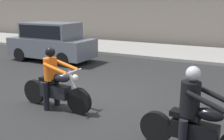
% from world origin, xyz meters
% --- Properties ---
extents(ground_plane, '(80.00, 80.00, 0.00)m').
position_xyz_m(ground_plane, '(0.00, 0.00, 0.00)').
color(ground_plane, black).
extents(sidewalk_slab, '(40.00, 4.40, 0.14)m').
position_xyz_m(sidewalk_slab, '(0.00, 8.00, 0.07)').
color(sidewalk_slab, gray).
rests_on(sidewalk_slab, ground_plane).
extents(motorcycle_with_rider_black_leather, '(2.09, 0.71, 1.61)m').
position_xyz_m(motorcycle_with_rider_black_leather, '(3.31, -1.86, 0.65)').
color(motorcycle_with_rider_black_leather, black).
rests_on(motorcycle_with_rider_black_leather, ground_plane).
extents(motorcycle_with_rider_orange_stripe, '(2.13, 0.70, 1.59)m').
position_xyz_m(motorcycle_with_rider_orange_stripe, '(-0.24, -1.30, 0.65)').
color(motorcycle_with_rider_orange_stripe, black).
rests_on(motorcycle_with_rider_orange_stripe, ground_plane).
extents(parked_hatchback_slate_gray, '(4.07, 1.76, 1.80)m').
position_xyz_m(parked_hatchback_slate_gray, '(-4.21, 3.26, 0.94)').
color(parked_hatchback_slate_gray, slate).
rests_on(parked_hatchback_slate_gray, ground_plane).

